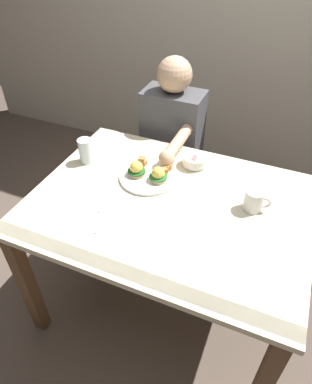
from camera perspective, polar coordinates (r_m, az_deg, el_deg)
ground_plane at (r=2.06m, az=1.64°, el=-17.25°), size 6.00×6.00×0.00m
dining_table at (r=1.57m, az=2.07°, el=-4.66°), size 1.20×0.90×0.74m
eggs_benedict_plate at (r=1.61m, az=-1.30°, el=2.93°), size 0.27×0.27×0.09m
fruit_bowl at (r=1.70m, az=6.41°, el=5.21°), size 0.12×0.12×0.06m
coffee_mug at (r=1.49m, az=16.00°, el=-1.25°), size 0.11×0.08×0.09m
fork at (r=1.44m, az=-9.40°, el=-4.27°), size 0.07×0.15×0.00m
water_glass_near at (r=1.74m, az=-11.54°, el=6.49°), size 0.07×0.07×0.13m
diner_person at (r=2.06m, az=2.50°, el=8.31°), size 0.34×0.54×1.14m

